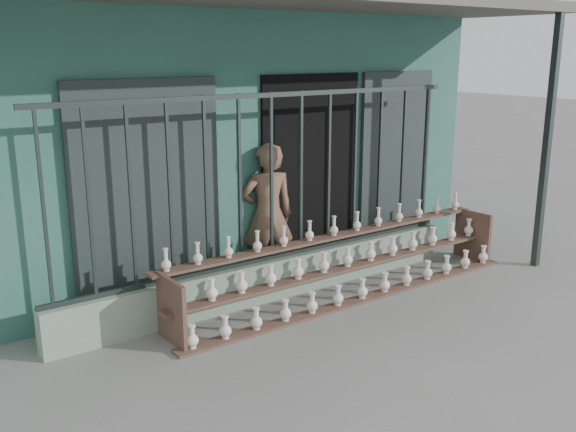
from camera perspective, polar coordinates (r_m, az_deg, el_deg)
ground at (r=6.24m, az=5.47°, el=-10.83°), size 60.00×60.00×0.00m
workshop_building at (r=9.30m, az=-11.80°, el=7.80°), size 7.40×6.60×3.21m
parapet_wall at (r=7.10m, az=-1.42°, el=-5.57°), size 5.00×0.20×0.45m
security_fence at (r=6.80m, az=-1.48°, el=3.37°), size 5.00×0.04×1.80m
shelf_rack at (r=7.18m, az=5.40°, el=-4.24°), size 4.50×0.68×0.85m
elderly_woman at (r=7.33m, az=-1.81°, el=0.06°), size 0.70×0.57×1.66m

